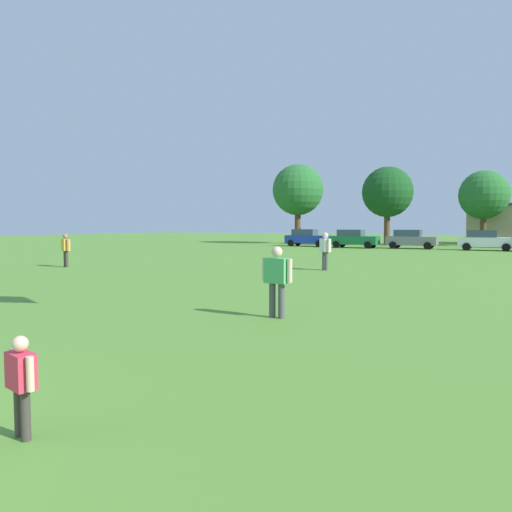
# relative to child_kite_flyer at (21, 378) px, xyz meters

# --- Properties ---
(ground_plane) EXTENTS (160.00, 160.00, 0.00)m
(ground_plane) POSITION_rel_child_kite_flyer_xyz_m (-2.36, 27.76, -0.61)
(ground_plane) COLOR #568C33
(child_kite_flyer) EXTENTS (0.48, 0.27, 1.03)m
(child_kite_flyer) POSITION_rel_child_kite_flyer_xyz_m (0.00, 0.00, 0.00)
(child_kite_flyer) COLOR #3F3833
(child_kite_flyer) RESTS_ON ground
(adult_bystander) EXTENTS (0.77, 0.35, 1.63)m
(adult_bystander) POSITION_rel_child_kite_flyer_xyz_m (-0.44, 6.91, 0.36)
(adult_bystander) COLOR #4C4C51
(adult_bystander) RESTS_ON ground
(bystander_near_trees) EXTENTS (0.73, 0.51, 1.67)m
(bystander_near_trees) POSITION_rel_child_kite_flyer_xyz_m (-15.60, 14.28, 0.38)
(bystander_near_trees) COLOR #3F3833
(bystander_near_trees) RESTS_ON ground
(bystander_midfield) EXTENTS (0.64, 0.64, 1.76)m
(bystander_midfield) POSITION_rel_child_kite_flyer_xyz_m (-3.43, 18.64, 0.43)
(bystander_midfield) COLOR #4C4C51
(bystander_midfield) RESTS_ON ground
(parked_car_blue_0) EXTENTS (4.30, 2.02, 1.68)m
(parked_car_blue_0) POSITION_rel_child_kite_flyer_xyz_m (-13.59, 42.16, 0.24)
(parked_car_blue_0) COLOR #1E38AD
(parked_car_blue_0) RESTS_ON ground
(parked_car_green_1) EXTENTS (4.30, 2.02, 1.68)m
(parked_car_green_1) POSITION_rel_child_kite_flyer_xyz_m (-8.59, 41.08, 0.24)
(parked_car_green_1) COLOR #196B38
(parked_car_green_1) RESTS_ON ground
(parked_car_gray_2) EXTENTS (4.30, 2.02, 1.68)m
(parked_car_gray_2) POSITION_rel_child_kite_flyer_xyz_m (-3.64, 41.93, 0.24)
(parked_car_gray_2) COLOR slate
(parked_car_gray_2) RESTS_ON ground
(parked_car_white_3) EXTENTS (4.30, 2.02, 1.68)m
(parked_car_white_3) POSITION_rel_child_kite_flyer_xyz_m (2.40, 41.52, 0.24)
(parked_car_white_3) COLOR white
(parked_car_white_3) RESTS_ON ground
(tree_far_left) EXTENTS (5.72, 5.72, 8.91)m
(tree_far_left) POSITION_rel_child_kite_flyer_xyz_m (-17.18, 48.30, 5.40)
(tree_far_left) COLOR brown
(tree_far_left) RESTS_ON ground
(tree_left) EXTENTS (5.20, 5.20, 8.10)m
(tree_left) POSITION_rel_child_kite_flyer_xyz_m (-7.16, 48.22, 4.85)
(tree_left) COLOR brown
(tree_left) RESTS_ON ground
(tree_right) EXTENTS (4.81, 4.81, 7.49)m
(tree_right) POSITION_rel_child_kite_flyer_xyz_m (1.78, 50.59, 4.44)
(tree_right) COLOR brown
(tree_right) RESTS_ON ground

